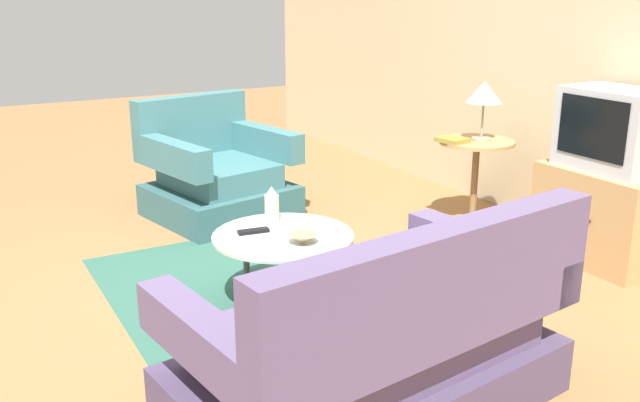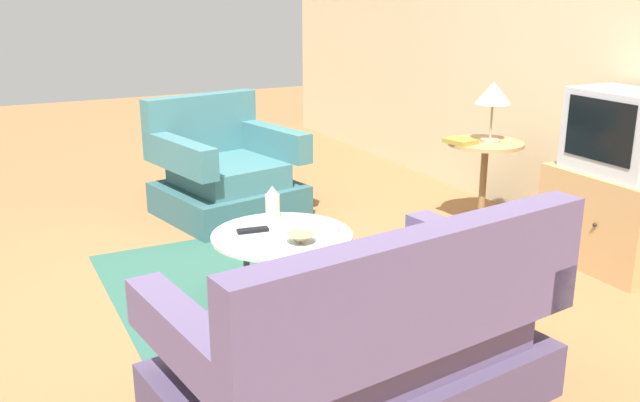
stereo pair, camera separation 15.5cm
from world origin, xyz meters
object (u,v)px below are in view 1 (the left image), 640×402
(side_table, at_px, (476,163))
(bowl, at_px, (303,239))
(vase, at_px, (272,204))
(couch, at_px, (377,349))
(book, at_px, (452,140))
(tv_remote_dark, at_px, (253,231))
(armchair, at_px, (216,176))
(tv_stand, at_px, (603,215))
(table_lamp, at_px, (484,94))
(coffee_table, at_px, (283,241))
(television, at_px, (615,130))
(tv_remote_silver, at_px, (324,228))
(mug, at_px, (289,224))

(side_table, distance_m, bowl, 1.98)
(bowl, bearing_deg, vase, 177.26)
(side_table, bearing_deg, couch, -49.73)
(bowl, xyz_separation_m, book, (-0.79, 1.63, 0.21))
(side_table, relative_size, tv_remote_dark, 3.56)
(armchair, height_order, tv_stand, armchair)
(vase, distance_m, book, 1.67)
(tv_stand, relative_size, book, 3.41)
(table_lamp, xyz_separation_m, tv_remote_dark, (0.46, -2.01, -0.54))
(coffee_table, xyz_separation_m, tv_remote_dark, (-0.10, -0.13, 0.04))
(coffee_table, distance_m, bowl, 0.18)
(television, distance_m, tv_remote_silver, 1.92)
(side_table, xyz_separation_m, table_lamp, (0.02, 0.02, 0.51))
(armchair, distance_m, book, 1.80)
(television, height_order, bowl, television)
(television, bearing_deg, armchair, -139.46)
(armchair, xyz_separation_m, side_table, (1.12, 1.59, 0.15))
(tv_stand, relative_size, table_lamp, 1.83)
(coffee_table, height_order, tv_remote_silver, tv_remote_silver)
(armchair, bearing_deg, vase, 69.82)
(side_table, relative_size, vase, 3.09)
(armchair, xyz_separation_m, couch, (2.81, -0.40, -0.01))
(armchair, height_order, bowl, armchair)
(couch, height_order, bowl, couch)
(side_table, height_order, tv_remote_dark, side_table)
(mug, relative_size, book, 0.52)
(couch, distance_m, television, 2.37)
(television, bearing_deg, mug, -101.95)
(book, bearing_deg, vase, -87.07)
(couch, relative_size, book, 7.26)
(television, xyz_separation_m, book, (-1.02, -0.40, -0.21))
(side_table, height_order, book, book)
(book, bearing_deg, side_table, 66.95)
(armchair, distance_m, couch, 2.84)
(coffee_table, xyz_separation_m, bowl, (0.17, 0.03, 0.06))
(coffee_table, relative_size, mug, 6.45)
(mug, bearing_deg, tv_remote_silver, 70.71)
(armchair, distance_m, television, 2.82)
(side_table, xyz_separation_m, tv_stand, (0.98, 0.20, -0.15))
(book, bearing_deg, armchair, -138.21)
(coffee_table, bearing_deg, bowl, 10.01)
(side_table, height_order, vase, side_table)
(bowl, bearing_deg, couch, -9.57)
(vase, bearing_deg, side_table, 100.65)
(armchair, relative_size, couch, 0.66)
(book, bearing_deg, bowl, -74.57)
(television, height_order, table_lamp, television)
(armchair, xyz_separation_m, tv_remote_silver, (1.74, -0.03, 0.12))
(couch, height_order, side_table, couch)
(vase, bearing_deg, television, 72.45)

